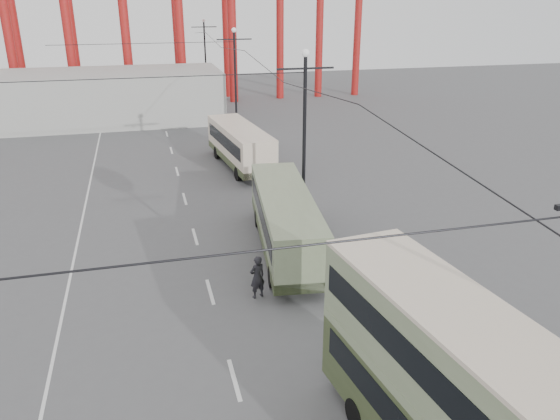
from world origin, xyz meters
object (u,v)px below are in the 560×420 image
object	(u,v)px
double_decker_bus	(456,397)
single_decker_green	(285,219)
single_decker_cream	(240,144)
pedestrian	(257,277)

from	to	relation	value
double_decker_bus	single_decker_green	bearing A→B (deg)	84.37
double_decker_bus	single_decker_cream	world-z (taller)	double_decker_bus
single_decker_cream	double_decker_bus	bearing A→B (deg)	-96.28
double_decker_bus	single_decker_green	world-z (taller)	double_decker_bus
single_decker_green	single_decker_cream	size ratio (longest dim) A/B	1.08
single_decker_green	pedestrian	distance (m)	4.78
single_decker_green	pedestrian	bearing A→B (deg)	-112.37
double_decker_bus	pedestrian	bearing A→B (deg)	97.03
double_decker_bus	single_decker_cream	distance (m)	29.57
single_decker_cream	pedestrian	world-z (taller)	single_decker_cream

